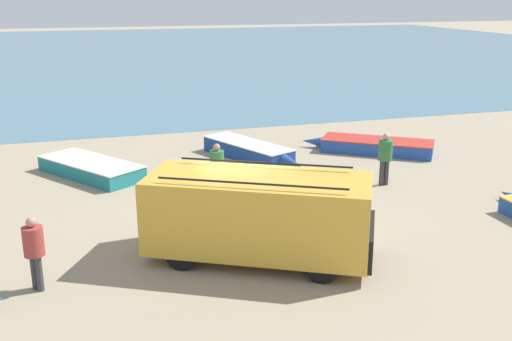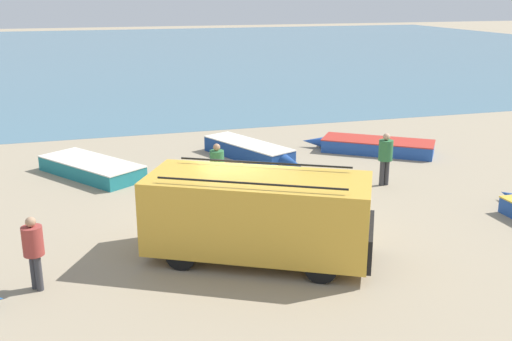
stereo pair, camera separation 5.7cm
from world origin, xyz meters
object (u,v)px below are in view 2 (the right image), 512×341
fishing_rowboat_0 (374,146)px  fisherman_2 (217,165)px  fishing_rowboat_3 (89,167)px  fisherman_0 (385,154)px  fisherman_1 (33,247)px  parked_van (259,214)px  fishing_rowboat_1 (251,151)px

fishing_rowboat_0 → fisherman_2: bearing=60.6°
fishing_rowboat_3 → fisherman_0: size_ratio=2.64×
fisherman_1 → fisherman_2: fisherman_2 is taller
parked_van → fishing_rowboat_3: size_ratio=1.21×
fisherman_0 → fisherman_2: size_ratio=1.04×
parked_van → fisherman_2: bearing=117.2°
fishing_rowboat_1 → fisherman_1: fisherman_1 is taller
fisherman_0 → fisherman_2: bearing=81.3°
fisherman_0 → fisherman_1: 11.74m
fishing_rowboat_0 → fisherman_2: (-7.33, -3.45, 0.76)m
fisherman_0 → fisherman_1: size_ratio=1.06×
parked_van → fishing_rowboat_3: (-3.78, 8.41, -0.89)m
fishing_rowboat_1 → fishing_rowboat_0: bearing=60.4°
fishing_rowboat_0 → fisherman_0: bearing=102.4°
parked_van → fisherman_0: bearing=65.4°
fishing_rowboat_1 → fisherman_0: bearing=12.7°
fisherman_1 → fisherman_2: bearing=-173.8°
fishing_rowboat_3 → fisherman_0: (9.51, -4.08, 0.80)m
parked_van → fishing_rowboat_1: 9.12m
fishing_rowboat_3 → fisherman_2: (3.87, -3.54, 0.76)m
fisherman_1 → fisherman_2: (5.22, 5.00, 0.01)m
fishing_rowboat_0 → fishing_rowboat_3: 11.20m
fisherman_2 → fishing_rowboat_0: bearing=-81.6°
parked_van → fisherman_1: bearing=-150.2°
fisherman_1 → fisherman_2: size_ratio=0.99×
fishing_rowboat_0 → fishing_rowboat_3: size_ratio=1.04×
fishing_rowboat_0 → fishing_rowboat_1: bearing=30.3°
fishing_rowboat_3 → fisherman_0: 10.37m
parked_van → fishing_rowboat_0: bearing=76.6°
fisherman_0 → fishing_rowboat_3: bearing=63.5°
fishing_rowboat_0 → fisherman_1: bearing=69.3°
fishing_rowboat_1 → parked_van: bearing=-39.6°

